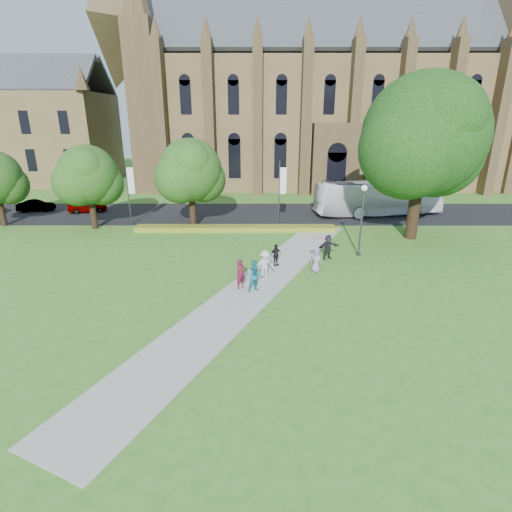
{
  "coord_description": "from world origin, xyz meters",
  "views": [
    {
      "loc": [
        -0.08,
        -21.57,
        9.81
      ],
      "look_at": [
        -0.12,
        1.77,
        1.6
      ],
      "focal_mm": 28.0,
      "sensor_mm": 36.0,
      "label": 1
    }
  ],
  "objects_px": {
    "streetlamp": "(362,212)",
    "pedestrian_0": "(241,274)",
    "car_0": "(87,206)",
    "car_1": "(36,206)",
    "large_tree": "(424,136)",
    "tour_coach": "(378,197)"
  },
  "relations": [
    {
      "from": "large_tree",
      "to": "car_1",
      "type": "bearing_deg",
      "value": 165.01
    },
    {
      "from": "tour_coach",
      "to": "car_1",
      "type": "xyz_separation_m",
      "value": [
        -36.49,
        1.56,
        -1.22
      ]
    },
    {
      "from": "streetlamp",
      "to": "car_0",
      "type": "xyz_separation_m",
      "value": [
        -25.77,
        14.03,
        -2.61
      ]
    },
    {
      "from": "streetlamp",
      "to": "car_0",
      "type": "relative_size",
      "value": 1.34
    },
    {
      "from": "large_tree",
      "to": "streetlamp",
      "type": "bearing_deg",
      "value": -140.71
    },
    {
      "from": "tour_coach",
      "to": "car_1",
      "type": "bearing_deg",
      "value": 78.27
    },
    {
      "from": "large_tree",
      "to": "car_0",
      "type": "distance_m",
      "value": 33.58
    },
    {
      "from": "car_1",
      "to": "pedestrian_0",
      "type": "xyz_separation_m",
      "value": [
        22.98,
        -20.49,
        0.32
      ]
    },
    {
      "from": "tour_coach",
      "to": "car_1",
      "type": "relative_size",
      "value": 3.53
    },
    {
      "from": "streetlamp",
      "to": "large_tree",
      "type": "relative_size",
      "value": 0.4
    },
    {
      "from": "large_tree",
      "to": "car_1",
      "type": "relative_size",
      "value": 3.55
    },
    {
      "from": "streetlamp",
      "to": "car_1",
      "type": "bearing_deg",
      "value": 155.43
    },
    {
      "from": "car_0",
      "to": "car_1",
      "type": "relative_size",
      "value": 1.06
    },
    {
      "from": "large_tree",
      "to": "car_0",
      "type": "xyz_separation_m",
      "value": [
        -31.27,
        9.53,
        -7.68
      ]
    },
    {
      "from": "streetlamp",
      "to": "pedestrian_0",
      "type": "bearing_deg",
      "value": -144.56
    },
    {
      "from": "pedestrian_0",
      "to": "large_tree",
      "type": "bearing_deg",
      "value": -5.44
    },
    {
      "from": "large_tree",
      "to": "car_0",
      "type": "bearing_deg",
      "value": 163.05
    },
    {
      "from": "car_1",
      "to": "pedestrian_0",
      "type": "relative_size",
      "value": 2.04
    },
    {
      "from": "tour_coach",
      "to": "car_0",
      "type": "height_order",
      "value": "tour_coach"
    },
    {
      "from": "streetlamp",
      "to": "car_0",
      "type": "bearing_deg",
      "value": 151.43
    },
    {
      "from": "tour_coach",
      "to": "car_0",
      "type": "xyz_separation_m",
      "value": [
        -30.75,
        1.18,
        -1.16
      ]
    },
    {
      "from": "streetlamp",
      "to": "pedestrian_0",
      "type": "relative_size",
      "value": 2.88
    }
  ]
}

